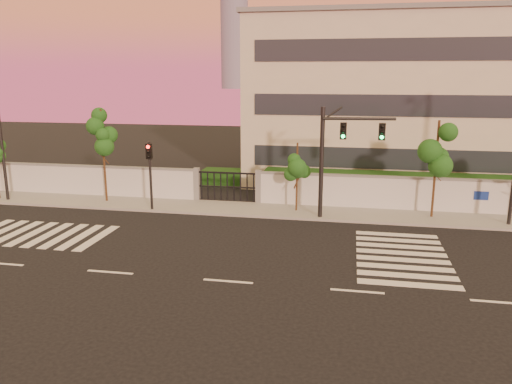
% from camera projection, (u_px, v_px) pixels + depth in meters
% --- Properties ---
extents(ground, '(120.00, 120.00, 0.00)m').
position_uv_depth(ground, '(228.00, 281.00, 19.64)').
color(ground, black).
rests_on(ground, ground).
extents(sidewalk, '(60.00, 3.00, 0.15)m').
position_uv_depth(sidewalk, '(270.00, 210.00, 29.66)').
color(sidewalk, gray).
rests_on(sidewalk, ground).
extents(perimeter_wall, '(60.00, 0.36, 2.20)m').
position_uv_depth(perimeter_wall, '(276.00, 189.00, 30.85)').
color(perimeter_wall, silver).
rests_on(perimeter_wall, ground).
extents(hedge_row, '(41.00, 4.25, 1.80)m').
position_uv_depth(hedge_row, '(298.00, 184.00, 33.33)').
color(hedge_row, black).
rests_on(hedge_row, ground).
extents(institutional_building, '(24.40, 12.40, 12.25)m').
position_uv_depth(institutional_building, '(413.00, 99.00, 37.62)').
color(institutional_building, beige).
rests_on(institutional_building, ground).
extents(road_markings, '(57.00, 7.62, 0.02)m').
position_uv_depth(road_markings, '(215.00, 247.00, 23.51)').
color(road_markings, silver).
rests_on(road_markings, ground).
extents(street_tree_c, '(1.58, 1.26, 5.90)m').
position_uv_depth(street_tree_c, '(103.00, 135.00, 30.72)').
color(street_tree_c, '#382314').
rests_on(street_tree_c, ground).
extents(street_tree_d, '(1.35, 1.08, 4.15)m').
position_uv_depth(street_tree_d, '(298.00, 162.00, 28.76)').
color(street_tree_d, '#382314').
rests_on(street_tree_d, ground).
extents(street_tree_e, '(1.64, 1.31, 5.55)m').
position_uv_depth(street_tree_e, '(438.00, 147.00, 27.23)').
color(street_tree_e, '#382314').
rests_on(street_tree_e, ground).
extents(traffic_signal_main, '(3.96, 0.56, 6.27)m').
position_uv_depth(traffic_signal_main, '(337.00, 150.00, 27.06)').
color(traffic_signal_main, black).
rests_on(traffic_signal_main, ground).
extents(traffic_signal_secondary, '(0.32, 0.33, 4.17)m').
position_uv_depth(traffic_signal_secondary, '(150.00, 168.00, 29.08)').
color(traffic_signal_secondary, black).
rests_on(traffic_signal_secondary, ground).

